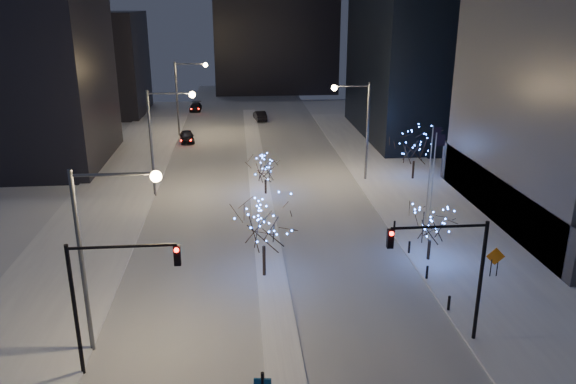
{
  "coord_description": "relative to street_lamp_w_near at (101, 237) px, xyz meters",
  "views": [
    {
      "loc": [
        -1.99,
        -24.36,
        17.59
      ],
      "look_at": [
        1.36,
        12.36,
        5.0
      ],
      "focal_mm": 35.0,
      "sensor_mm": 36.0,
      "label": 1
    }
  ],
  "objects": [
    {
      "name": "car_mid",
      "position": [
        10.44,
        59.69,
        -5.76
      ],
      "size": [
        2.13,
        4.63,
        1.47
      ],
      "primitive_type": "imported",
      "rotation": [
        0.0,
        0.0,
        3.27
      ],
      "color": "black",
      "rests_on": "ground"
    },
    {
      "name": "street_lamp_w_mid",
      "position": [
        0.0,
        25.0,
        0.0
      ],
      "size": [
        4.4,
        0.56,
        10.0
      ],
      "color": "#595E66",
      "rests_on": "ground"
    },
    {
      "name": "flagpoles",
      "position": [
        22.3,
        15.25,
        -1.7
      ],
      "size": [
        1.35,
        2.6,
        8.0
      ],
      "color": "silver",
      "rests_on": "east_sidewalk"
    },
    {
      "name": "east_sidewalk",
      "position": [
        23.94,
        18.0,
        -6.42
      ],
      "size": [
        10.0,
        90.0,
        0.15
      ],
      "primitive_type": "cube",
      "color": "white",
      "rests_on": "ground"
    },
    {
      "name": "car_far",
      "position": [
        -0.0,
        68.58,
        -5.84
      ],
      "size": [
        1.93,
        4.61,
        1.33
      ],
      "primitive_type": "imported",
      "rotation": [
        0.0,
        0.0,
        -0.02
      ],
      "color": "black",
      "rests_on": "ground"
    },
    {
      "name": "filler_west_far",
      "position": [
        -17.06,
        68.0,
        1.5
      ],
      "size": [
        18.0,
        16.0,
        16.0
      ],
      "primitive_type": "cube",
      "color": "black",
      "rests_on": "ground"
    },
    {
      "name": "street_lamp_w_far",
      "position": [
        0.0,
        50.0,
        0.0
      ],
      "size": [
        4.4,
        0.56,
        10.0
      ],
      "color": "#595E66",
      "rests_on": "ground"
    },
    {
      "name": "bollards",
      "position": [
        19.14,
        8.0,
        -5.9
      ],
      "size": [
        0.16,
        12.16,
        0.9
      ],
      "color": "black",
      "rests_on": "east_sidewalk"
    },
    {
      "name": "holiday_tree_plaza_far",
      "position": [
        24.87,
        27.71,
        -2.84
      ],
      "size": [
        5.79,
        5.79,
        5.51
      ],
      "color": "black",
      "rests_on": "east_sidewalk"
    },
    {
      "name": "holiday_tree_median_near",
      "position": [
        8.44,
        7.47,
        -2.69
      ],
      "size": [
        5.26,
        5.26,
        5.53
      ],
      "color": "black",
      "rests_on": "median"
    },
    {
      "name": "west_sidewalk",
      "position": [
        -5.06,
        18.0,
        -6.42
      ],
      "size": [
        8.0,
        90.0,
        0.15
      ],
      "primitive_type": "cube",
      "color": "white",
      "rests_on": "ground"
    },
    {
      "name": "traffic_signal_west",
      "position": [
        0.5,
        -2.0,
        -1.74
      ],
      "size": [
        5.26,
        0.43,
        7.0
      ],
      "color": "black",
      "rests_on": "ground"
    },
    {
      "name": "holiday_tree_median_far",
      "position": [
        9.44,
        24.29,
        -3.87
      ],
      "size": [
        3.95,
        3.95,
        3.83
      ],
      "color": "black",
      "rests_on": "median"
    },
    {
      "name": "median",
      "position": [
        8.94,
        28.0,
        -6.42
      ],
      "size": [
        2.0,
        80.0,
        0.15
      ],
      "primitive_type": "cube",
      "color": "white",
      "rests_on": "ground"
    },
    {
      "name": "street_lamp_w_near",
      "position": [
        0.0,
        0.0,
        0.0
      ],
      "size": [
        4.4,
        0.56,
        10.0
      ],
      "color": "#595E66",
      "rests_on": "ground"
    },
    {
      "name": "car_near",
      "position": [
        0.3,
        46.41,
        -5.75
      ],
      "size": [
        2.35,
        4.59,
        1.49
      ],
      "primitive_type": "imported",
      "rotation": [
        0.0,
        0.0,
        0.14
      ],
      "color": "black",
      "rests_on": "ground"
    },
    {
      "name": "traffic_signal_east",
      "position": [
        17.88,
        -1.0,
        -1.74
      ],
      "size": [
        5.26,
        0.43,
        7.0
      ],
      "color": "black",
      "rests_on": "ground"
    },
    {
      "name": "road",
      "position": [
        8.94,
        33.0,
        -6.49
      ],
      "size": [
        20.0,
        130.0,
        0.02
      ],
      "primitive_type": "cube",
      "color": "silver",
      "rests_on": "ground"
    },
    {
      "name": "holiday_tree_plaza_near",
      "position": [
        20.2,
        8.86,
        -3.71
      ],
      "size": [
        3.87,
        3.87,
        4.1
      ],
      "color": "black",
      "rests_on": "east_sidewalk"
    },
    {
      "name": "street_lamp_east",
      "position": [
        19.02,
        28.0,
        -0.05
      ],
      "size": [
        3.9,
        0.56,
        10.0
      ],
      "color": "#595E66",
      "rests_on": "ground"
    },
    {
      "name": "ground",
      "position": [
        8.94,
        -2.0,
        -6.5
      ],
      "size": [
        160.0,
        160.0,
        0.0
      ],
      "primitive_type": "plane",
      "color": "white",
      "rests_on": "ground"
    },
    {
      "name": "construction_sign",
      "position": [
        23.68,
        5.92,
        -5.1
      ],
      "size": [
        1.26,
        0.16,
        2.08
      ],
      "rotation": [
        0.0,
        0.0,
        -0.1
      ],
      "color": "black",
      "rests_on": "east_sidewalk"
    }
  ]
}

